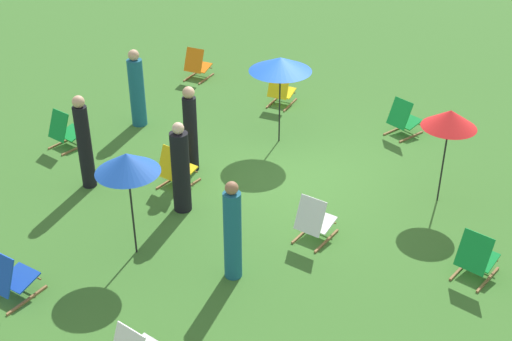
# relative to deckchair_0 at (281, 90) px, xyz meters

# --- Properties ---
(ground_plane) EXTENTS (40.00, 40.00, 0.00)m
(ground_plane) POSITION_rel_deckchair_0_xyz_m (-1.72, 2.37, -0.37)
(ground_plane) COLOR #386B28
(deckchair_0) EXTENTS (0.59, 0.82, 0.83)m
(deckchair_0) POSITION_rel_deckchair_0_xyz_m (0.00, 0.00, 0.00)
(deckchair_0) COLOR olive
(deckchair_0) RESTS_ON ground
(deckchair_3) EXTENTS (0.50, 0.77, 0.83)m
(deckchair_3) POSITION_rel_deckchair_0_xyz_m (-0.32, 4.17, 0.00)
(deckchair_3) COLOR olive
(deckchair_3) RESTS_ON ground
(deckchair_5) EXTENTS (0.53, 0.79, 0.83)m
(deckchair_5) POSITION_rel_deckchair_0_xyz_m (2.57, 4.25, 0.00)
(deckchair_5) COLOR olive
(deckchair_5) RESTS_ON ground
(deckchair_6) EXTENTS (0.49, 0.77, 0.83)m
(deckchair_6) POSITION_rel_deckchair_0_xyz_m (-3.31, 4.20, 0.00)
(deckchair_6) COLOR olive
(deckchair_6) RESTS_ON ground
(deckchair_7) EXTENTS (0.58, 0.82, 0.83)m
(deckchair_7) POSITION_rel_deckchair_0_xyz_m (2.59, -0.14, 0.00)
(deckchair_7) COLOR olive
(deckchair_7) RESTS_ON ground
(deckchair_8) EXTENTS (0.50, 0.77, 0.83)m
(deckchair_8) POSITION_rel_deckchair_0_xyz_m (-0.37, 7.99, 0.00)
(deckchair_8) COLOR olive
(deckchair_8) RESTS_ON ground
(deckchair_9) EXTENTS (0.56, 0.81, 0.83)m
(deckchair_9) POSITION_rel_deckchair_0_xyz_m (-5.85, 3.67, 0.00)
(deckchair_9) COLOR olive
(deckchair_9) RESTS_ON ground
(deckchair_11) EXTENTS (0.67, 0.86, 0.83)m
(deckchair_11) POSITION_rel_deckchair_0_xyz_m (-2.97, -0.17, 0.00)
(deckchair_11) COLOR olive
(deckchair_11) RESTS_ON ground
(umbrella_0) EXTENTS (0.96, 0.96, 1.81)m
(umbrella_0) POSITION_rel_deckchair_0_xyz_m (-4.58, 1.88, 1.28)
(umbrella_0) COLOR black
(umbrella_0) RESTS_ON ground
(umbrella_1) EXTENTS (1.01, 1.01, 1.83)m
(umbrella_1) POSITION_rel_deckchair_0_xyz_m (-1.10, 6.13, 1.30)
(umbrella_1) COLOR black
(umbrella_1) RESTS_ON ground
(umbrella_2) EXTENTS (1.28, 1.28, 1.87)m
(umbrella_2) POSITION_rel_deckchair_0_xyz_m (-0.94, 1.55, 1.35)
(umbrella_2) COLOR black
(umbrella_2) RESTS_ON ground
(person_0) EXTENTS (0.33, 0.33, 1.72)m
(person_0) POSITION_rel_deckchair_0_xyz_m (-0.92, 4.72, 0.44)
(person_0) COLOR black
(person_0) RESTS_ON ground
(person_1) EXTENTS (0.35, 0.35, 1.84)m
(person_1) POSITION_rel_deckchair_0_xyz_m (1.05, 5.08, 0.53)
(person_1) COLOR black
(person_1) RESTS_ON ground
(person_2) EXTENTS (0.37, 0.37, 1.73)m
(person_2) POSITION_rel_deckchair_0_xyz_m (2.05, 2.61, 0.45)
(person_2) COLOR #195972
(person_2) RESTS_ON ground
(person_3) EXTENTS (0.32, 0.32, 1.75)m
(person_3) POSITION_rel_deckchair_0_xyz_m (-0.17, 3.51, 0.49)
(person_3) COLOR black
(person_3) RESTS_ON ground
(person_4) EXTENTS (0.29, 0.29, 1.69)m
(person_4) POSITION_rel_deckchair_0_xyz_m (-2.76, 5.73, 0.44)
(person_4) COLOR #195972
(person_4) RESTS_ON ground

